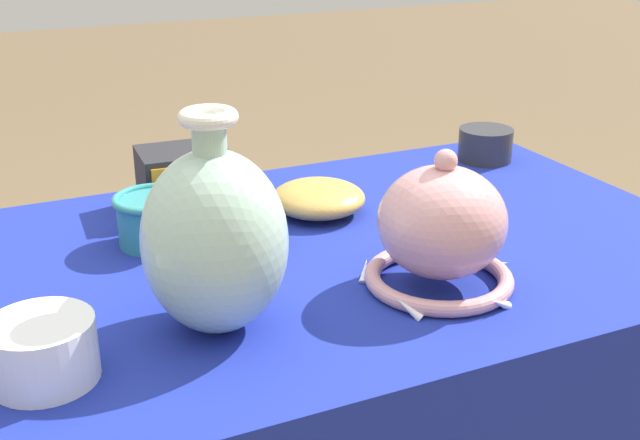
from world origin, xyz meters
TOP-DOWN VIEW (x-y plane):
  - display_table at (0.00, -0.02)m, footprint 1.25×0.75m
  - vase_tall_bulbous at (-0.19, -0.16)m, footprint 0.18×0.18m
  - vase_dome_bell at (0.12, -0.18)m, footprint 0.21×0.22m
  - mosaic_tile_box at (-0.11, 0.25)m, footprint 0.15×0.13m
  - pot_squat_porcelain at (-0.40, -0.19)m, footprint 0.12×0.12m
  - cup_wide_cobalt at (-0.08, 0.05)m, footprint 0.11×0.11m
  - pot_squat_charcoal at (0.50, 0.25)m, footprint 0.11×0.11m
  - cup_wide_teal at (-0.20, 0.12)m, footprint 0.12×0.12m
  - bowl_shallow_ochre at (0.08, 0.13)m, footprint 0.16×0.16m

SIDE VIEW (x-z plane):
  - display_table at x=0.00m, z-range 0.28..0.99m
  - bowl_shallow_ochre at x=0.08m, z-range 0.70..0.76m
  - pot_squat_charcoal at x=0.50m, z-range 0.70..0.77m
  - pot_squat_porcelain at x=-0.40m, z-range 0.70..0.78m
  - cup_wide_teal at x=-0.20m, z-range 0.71..0.79m
  - cup_wide_cobalt at x=-0.08m, z-range 0.71..0.79m
  - mosaic_tile_box at x=-0.11m, z-range 0.70..0.80m
  - vase_dome_bell at x=0.12m, z-range 0.69..0.88m
  - vase_tall_bulbous at x=-0.19m, z-range 0.68..0.96m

